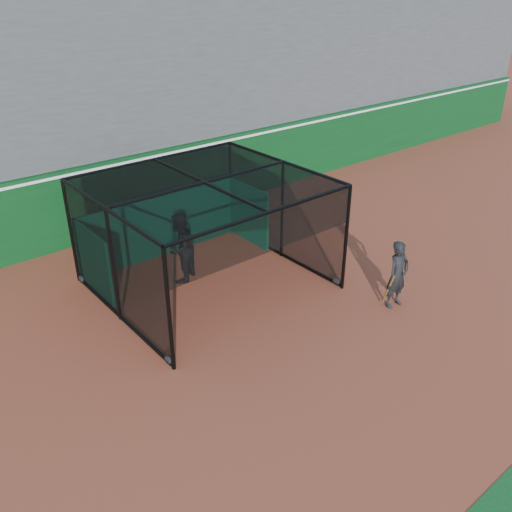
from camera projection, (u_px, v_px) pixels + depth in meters
ground at (278, 354)px, 12.37m from camera, size 120.00×120.00×0.00m
outfield_wall at (106, 197)px, 17.59m from camera, size 50.00×0.50×2.50m
grandstand at (45, 80)px, 18.70m from camera, size 50.00×7.85×8.95m
batting_cage at (206, 236)px, 14.50m from camera, size 5.52×5.14×3.00m
batter at (180, 248)px, 14.92m from camera, size 1.24×1.17×2.02m
on_deck_player at (398, 275)px, 13.79m from camera, size 0.68×0.46×1.82m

